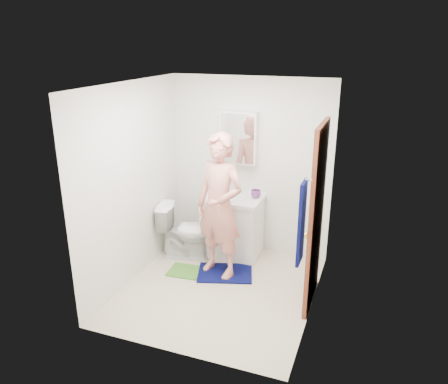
# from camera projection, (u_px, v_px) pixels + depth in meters

# --- Properties ---
(floor) EXTENTS (2.20, 2.40, 0.02)m
(floor) POSITION_uv_depth(u_px,v_px,m) (219.00, 289.00, 5.25)
(floor) COLOR beige
(floor) RESTS_ON ground
(ceiling) EXTENTS (2.20, 2.40, 0.02)m
(ceiling) POSITION_uv_depth(u_px,v_px,m) (218.00, 83.00, 4.44)
(ceiling) COLOR white
(ceiling) RESTS_ON ground
(wall_back) EXTENTS (2.20, 0.02, 2.40)m
(wall_back) POSITION_uv_depth(u_px,v_px,m) (250.00, 167.00, 5.91)
(wall_back) COLOR silver
(wall_back) RESTS_ON ground
(wall_front) EXTENTS (2.20, 0.02, 2.40)m
(wall_front) POSITION_uv_depth(u_px,v_px,m) (169.00, 240.00, 3.77)
(wall_front) COLOR silver
(wall_front) RESTS_ON ground
(wall_left) EXTENTS (0.02, 2.40, 2.40)m
(wall_left) POSITION_uv_depth(u_px,v_px,m) (132.00, 184.00, 5.21)
(wall_left) COLOR silver
(wall_left) RESTS_ON ground
(wall_right) EXTENTS (0.02, 2.40, 2.40)m
(wall_right) POSITION_uv_depth(u_px,v_px,m) (319.00, 208.00, 4.48)
(wall_right) COLOR silver
(wall_right) RESTS_ON ground
(vanity_cabinet) EXTENTS (0.75, 0.55, 0.80)m
(vanity_cabinet) POSITION_uv_depth(u_px,v_px,m) (232.00, 227.00, 5.97)
(vanity_cabinet) COLOR white
(vanity_cabinet) RESTS_ON floor
(countertop) EXTENTS (0.79, 0.59, 0.05)m
(countertop) POSITION_uv_depth(u_px,v_px,m) (233.00, 198.00, 5.83)
(countertop) COLOR white
(countertop) RESTS_ON vanity_cabinet
(sink_basin) EXTENTS (0.40, 0.40, 0.03)m
(sink_basin) POSITION_uv_depth(u_px,v_px,m) (233.00, 197.00, 5.82)
(sink_basin) COLOR white
(sink_basin) RESTS_ON countertop
(faucet) EXTENTS (0.03, 0.03, 0.12)m
(faucet) POSITION_uv_depth(u_px,v_px,m) (237.00, 188.00, 5.96)
(faucet) COLOR silver
(faucet) RESTS_ON countertop
(medicine_cabinet) EXTENTS (0.50, 0.12, 0.70)m
(medicine_cabinet) POSITION_uv_depth(u_px,v_px,m) (239.00, 138.00, 5.77)
(medicine_cabinet) COLOR white
(medicine_cabinet) RESTS_ON wall_back
(mirror_panel) EXTENTS (0.46, 0.01, 0.66)m
(mirror_panel) POSITION_uv_depth(u_px,v_px,m) (237.00, 139.00, 5.71)
(mirror_panel) COLOR white
(mirror_panel) RESTS_ON wall_back
(door) EXTENTS (0.05, 0.80, 2.05)m
(door) POSITION_uv_depth(u_px,v_px,m) (316.00, 218.00, 4.69)
(door) COLOR brown
(door) RESTS_ON ground
(door_knob) EXTENTS (0.07, 0.07, 0.07)m
(door_knob) POSITION_uv_depth(u_px,v_px,m) (307.00, 235.00, 4.44)
(door_knob) COLOR gold
(door_knob) RESTS_ON door
(towel) EXTENTS (0.03, 0.24, 0.80)m
(towel) POSITION_uv_depth(u_px,v_px,m) (302.00, 223.00, 3.99)
(towel) COLOR #070C48
(towel) RESTS_ON wall_right
(towel_hook) EXTENTS (0.06, 0.02, 0.02)m
(towel_hook) POSITION_uv_depth(u_px,v_px,m) (309.00, 180.00, 3.83)
(towel_hook) COLOR silver
(towel_hook) RESTS_ON wall_right
(toilet) EXTENTS (0.81, 0.56, 0.75)m
(toilet) POSITION_uv_depth(u_px,v_px,m) (186.00, 231.00, 5.91)
(toilet) COLOR white
(toilet) RESTS_ON floor
(bath_mat) EXTENTS (0.80, 0.67, 0.02)m
(bath_mat) POSITION_uv_depth(u_px,v_px,m) (225.00, 273.00, 5.57)
(bath_mat) COLOR #070C48
(bath_mat) RESTS_ON floor
(green_rug) EXTENTS (0.43, 0.37, 0.02)m
(green_rug) POSITION_uv_depth(u_px,v_px,m) (185.00, 271.00, 5.62)
(green_rug) COLOR #498B2E
(green_rug) RESTS_ON floor
(soap_dispenser) EXTENTS (0.10, 0.10, 0.17)m
(soap_dispenser) POSITION_uv_depth(u_px,v_px,m) (220.00, 191.00, 5.76)
(soap_dispenser) COLOR #C05961
(soap_dispenser) RESTS_ON countertop
(toothbrush_cup) EXTENTS (0.16, 0.16, 0.10)m
(toothbrush_cup) POSITION_uv_depth(u_px,v_px,m) (256.00, 194.00, 5.76)
(toothbrush_cup) COLOR #70397F
(toothbrush_cup) RESTS_ON countertop
(man) EXTENTS (0.76, 0.61, 1.80)m
(man) POSITION_uv_depth(u_px,v_px,m) (220.00, 206.00, 5.27)
(man) COLOR tan
(man) RESTS_ON bath_mat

